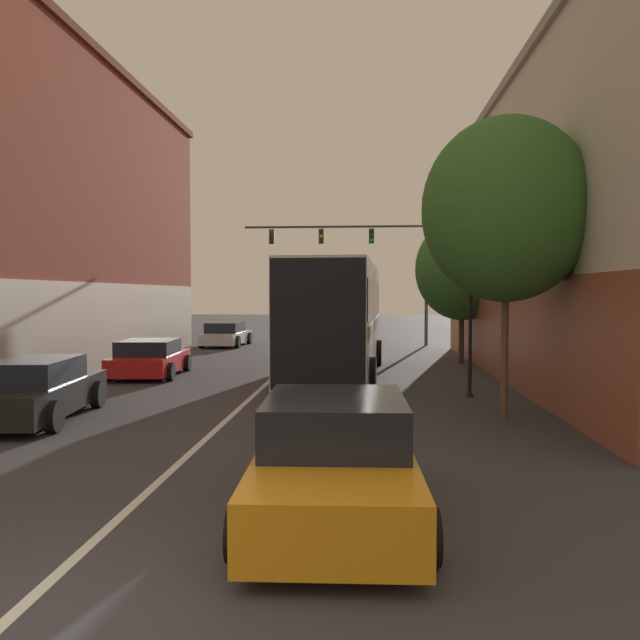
# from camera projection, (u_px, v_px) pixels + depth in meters

# --- Properties ---
(lane_center_line) EXTENTS (0.14, 45.55, 0.01)m
(lane_center_line) POSITION_uv_depth(u_px,v_px,m) (277.00, 374.00, 21.67)
(lane_center_line) COLOR silver
(lane_center_line) RESTS_ON ground_plane
(building_left_brick) EXTENTS (8.55, 21.26, 11.62)m
(building_left_brick) POSITION_uv_depth(u_px,v_px,m) (10.00, 213.00, 23.98)
(building_left_brick) COLOR brown
(building_left_brick) RESTS_ON ground_plane
(building_right_storefront) EXTENTS (7.23, 22.54, 9.57)m
(building_right_storefront) POSITION_uv_depth(u_px,v_px,m) (605.00, 230.00, 20.50)
(building_right_storefront) COLOR beige
(building_right_storefront) RESTS_ON ground_plane
(bus) EXTENTS (3.27, 10.73, 3.80)m
(bus) POSITION_uv_depth(u_px,v_px,m) (337.00, 314.00, 21.24)
(bus) COLOR silver
(bus) RESTS_ON ground_plane
(hatchback_foreground) EXTENTS (2.28, 4.24, 1.49)m
(hatchback_foreground) POSITION_uv_depth(u_px,v_px,m) (335.00, 462.00, 7.79)
(hatchback_foreground) COLOR orange
(hatchback_foreground) RESTS_ON ground_plane
(parked_car_left_near) EXTENTS (2.20, 4.67, 1.28)m
(parked_car_left_near) POSITION_uv_depth(u_px,v_px,m) (226.00, 334.00, 33.58)
(parked_car_left_near) COLOR silver
(parked_car_left_near) RESTS_ON ground_plane
(parked_car_left_mid) EXTENTS (2.35, 4.70, 1.38)m
(parked_car_left_mid) POSITION_uv_depth(u_px,v_px,m) (37.00, 390.00, 13.82)
(parked_car_left_mid) COLOR black
(parked_car_left_mid) RESTS_ON ground_plane
(parked_car_left_far) EXTENTS (2.40, 4.26, 1.24)m
(parked_car_left_far) POSITION_uv_depth(u_px,v_px,m) (150.00, 358.00, 21.25)
(parked_car_left_far) COLOR red
(parked_car_left_far) RESTS_ON ground_plane
(traffic_signal_gantry) EXTENTS (10.04, 0.36, 6.78)m
(traffic_signal_gantry) POSITION_uv_depth(u_px,v_px,m) (365.00, 252.00, 33.96)
(traffic_signal_gantry) COLOR #333338
(traffic_signal_gantry) RESTS_ON ground_plane
(street_lamp) EXTENTS (0.34, 0.34, 4.82)m
(street_lamp) POSITION_uv_depth(u_px,v_px,m) (471.00, 289.00, 16.84)
(street_lamp) COLOR black
(street_lamp) RESTS_ON ground_plane
(street_tree_near) EXTENTS (3.72, 3.35, 6.71)m
(street_tree_near) POSITION_uv_depth(u_px,v_px,m) (506.00, 210.00, 13.78)
(street_tree_near) COLOR brown
(street_tree_near) RESTS_ON ground_plane
(street_tree_far) EXTENTS (3.75, 3.37, 5.86)m
(street_tree_far) POSITION_uv_depth(u_px,v_px,m) (462.00, 269.00, 25.10)
(street_tree_far) COLOR #4C3823
(street_tree_far) RESTS_ON ground_plane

